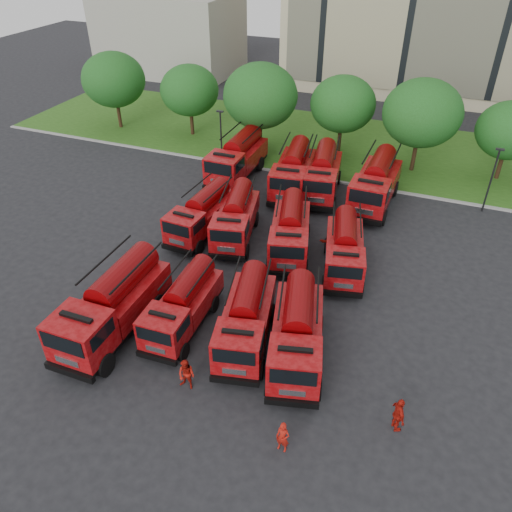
{
  "coord_description": "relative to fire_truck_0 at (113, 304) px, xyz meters",
  "views": [
    {
      "loc": [
        8.06,
        -20.31,
        19.2
      ],
      "look_at": [
        -1.05,
        2.79,
        1.8
      ],
      "focal_mm": 35.0,
      "sensor_mm": 36.0,
      "label": 1
    }
  ],
  "objects": [
    {
      "name": "ground",
      "position": [
        6.49,
        4.23,
        -1.83
      ],
      "size": [
        140.0,
        140.0,
        0.0
      ],
      "primitive_type": "plane",
      "color": "black",
      "rests_on": "ground"
    },
    {
      "name": "lawn",
      "position": [
        6.49,
        30.23,
        -1.77
      ],
      "size": [
        70.0,
        16.0,
        0.12
      ],
      "primitive_type": "cube",
      "color": "#224C14",
      "rests_on": "ground"
    },
    {
      "name": "curb",
      "position": [
        6.49,
        22.13,
        -1.76
      ],
      "size": [
        70.0,
        0.3,
        0.14
      ],
      "primitive_type": "cube",
      "color": "gray",
      "rests_on": "ground"
    },
    {
      "name": "side_building",
      "position": [
        -23.51,
        48.23,
        3.17
      ],
      "size": [
        18.0,
        12.0,
        10.0
      ],
      "primitive_type": "cube",
      "color": "gray",
      "rests_on": "ground"
    },
    {
      "name": "tree_0",
      "position": [
        -17.51,
        26.23,
        3.18
      ],
      "size": [
        6.3,
        6.3,
        7.7
      ],
      "color": "#382314",
      "rests_on": "ground"
    },
    {
      "name": "tree_1",
      "position": [
        -9.51,
        27.23,
        2.72
      ],
      "size": [
        5.71,
        5.71,
        6.98
      ],
      "color": "#382314",
      "rests_on": "ground"
    },
    {
      "name": "tree_2",
      "position": [
        -1.51,
        25.73,
        3.52
      ],
      "size": [
        6.72,
        6.72,
        8.22
      ],
      "color": "#382314",
      "rests_on": "ground"
    },
    {
      "name": "tree_3",
      "position": [
        5.49,
        28.23,
        2.85
      ],
      "size": [
        5.88,
        5.88,
        7.19
      ],
      "color": "#382314",
      "rests_on": "ground"
    },
    {
      "name": "tree_4",
      "position": [
        12.49,
        26.73,
        3.39
      ],
      "size": [
        6.55,
        6.55,
        8.01
      ],
      "color": "#382314",
      "rests_on": "ground"
    },
    {
      "name": "tree_5",
      "position": [
        19.49,
        27.73,
        2.51
      ],
      "size": [
        5.46,
        5.46,
        6.68
      ],
      "color": "#382314",
      "rests_on": "ground"
    },
    {
      "name": "lamp_post_0",
      "position": [
        -3.51,
        21.43,
        1.06
      ],
      "size": [
        0.6,
        0.25,
        5.11
      ],
      "color": "black",
      "rests_on": "ground"
    },
    {
      "name": "lamp_post_1",
      "position": [
        18.49,
        21.43,
        1.06
      ],
      "size": [
        0.6,
        0.25,
        5.11
      ],
      "color": "black",
      "rests_on": "ground"
    },
    {
      "name": "fire_truck_0",
      "position": [
        0.0,
        0.0,
        0.0
      ],
      "size": [
        2.99,
        8.03,
        3.64
      ],
      "rotation": [
        0.0,
        0.0,
        0.0
      ],
      "color": "black",
      "rests_on": "ground"
    },
    {
      "name": "fire_truck_1",
      "position": [
        3.28,
        1.69,
        -0.35
      ],
      "size": [
        2.59,
        6.56,
        2.95
      ],
      "rotation": [
        0.0,
        0.0,
        0.04
      ],
      "color": "black",
      "rests_on": "ground"
    },
    {
      "name": "fire_truck_2",
      "position": [
        6.91,
        1.88,
        -0.26
      ],
      "size": [
        3.83,
        7.24,
        3.14
      ],
      "rotation": [
        0.0,
        0.0,
        0.22
      ],
      "color": "black",
      "rests_on": "ground"
    },
    {
      "name": "fire_truck_3",
      "position": [
        9.74,
        1.76,
        -0.19
      ],
      "size": [
        4.18,
        7.58,
        3.27
      ],
      "rotation": [
        0.0,
        0.0,
        0.25
      ],
      "color": "black",
      "rests_on": "ground"
    },
    {
      "name": "fire_truck_4",
      "position": [
        -0.15,
        10.77,
        -0.29
      ],
      "size": [
        2.79,
        6.89,
        3.08
      ],
      "rotation": [
        0.0,
        0.0,
        -0.06
      ],
      "color": "black",
      "rests_on": "ground"
    },
    {
      "name": "fire_truck_5",
      "position": [
        2.31,
        11.14,
        -0.24
      ],
      "size": [
        3.87,
        7.3,
        3.16
      ],
      "rotation": [
        0.0,
        0.0,
        0.23
      ],
      "color": "black",
      "rests_on": "ground"
    },
    {
      "name": "fire_truck_6",
      "position": [
        6.37,
        10.82,
        -0.22
      ],
      "size": [
        4.15,
        7.44,
        3.21
      ],
      "rotation": [
        0.0,
        0.0,
        0.26
      ],
      "color": "black",
      "rests_on": "ground"
    },
    {
      "name": "fire_truck_7",
      "position": [
        10.21,
        10.15,
        -0.29
      ],
      "size": [
        3.75,
        7.07,
        3.06
      ],
      "rotation": [
        0.0,
        0.0,
        0.23
      ],
      "color": "black",
      "rests_on": "ground"
    },
    {
      "name": "fire_truck_8",
      "position": [
        -1.34,
        19.94,
        -0.01
      ],
      "size": [
        2.96,
        7.97,
        3.62
      ],
      "rotation": [
        0.0,
        0.0,
        0.0
      ],
      "color": "black",
      "rests_on": "ground"
    },
    {
      "name": "fire_truck_9",
      "position": [
        3.83,
        19.28,
        -0.06
      ],
      "size": [
        3.71,
        8.02,
        3.52
      ],
      "rotation": [
        0.0,
        0.0,
        0.14
      ],
      "color": "black",
      "rests_on": "ground"
    },
    {
      "name": "fire_truck_10",
      "position": [
        6.1,
        19.76,
        -0.09
      ],
      "size": [
        3.76,
        7.91,
        3.46
      ],
      "rotation": [
        0.0,
        0.0,
        0.16
      ],
      "color": "black",
      "rests_on": "ground"
    },
    {
      "name": "fire_truck_11",
      "position": [
        10.42,
        19.48,
        0.0
      ],
      "size": [
        3.08,
        8.08,
        3.65
      ],
      "rotation": [
        0.0,
        0.0,
        -0.02
      ],
      "color": "black",
      "rests_on": "ground"
    },
    {
      "name": "firefighter_0",
      "position": [
        10.89,
        -3.7,
        -1.83
      ],
      "size": [
        0.63,
        0.48,
        1.64
      ],
      "primitive_type": "imported",
      "rotation": [
        0.0,
        0.0,
        -0.07
      ],
      "color": "#A9150D",
      "rests_on": "ground"
    },
    {
      "name": "firefighter_1",
      "position": [
        5.5,
        -2.19,
        -1.83
      ],
      "size": [
        0.88,
        0.51,
        1.77
      ],
      "primitive_type": "imported",
      "rotation": [
        0.0,
        0.0,
        -0.05
      ],
      "color": "#A9150D",
      "rests_on": "ground"
    },
    {
      "name": "firefighter_2",
      "position": [
        15.26,
        -0.87,
        -1.83
      ],
      "size": [
        1.1,
        1.28,
        1.89
      ],
      "primitive_type": "imported",
      "rotation": [
        0.0,
        0.0,
        2.09
      ],
      "color": "#A9150D",
      "rests_on": "ground"
    },
    {
      "name": "firefighter_3",
      "position": [
        9.35,
        0.23,
        -1.83
      ],
      "size": [
        1.3,
        1.28,
        1.86
      ],
      "primitive_type": "imported",
      "rotation": [
        0.0,
        0.0,
        3.91
      ],
      "color": "#A9150D",
      "rests_on": "ground"
    },
    {
      "name": "firefighter_4",
      "position": [
        2.58,
        8.24,
        -1.83
      ],
      "size": [
        1.06,
        0.84,
        1.88
      ],
      "primitive_type": "imported",
      "rotation": [
        0.0,
        0.0,
        2.85
      ],
      "color": "black",
      "rests_on": "ground"
    },
    {
      "name": "firefighter_5",
      "position": [
        9.03,
        11.39,
        -1.83
      ],
      "size": [
        1.59,
        0.77,
        1.67
      ],
      "primitive_type": "imported",
      "rotation": [
        0.0,
        0.0,
        3.21
      ],
      "color": "#A9150D",
      "rests_on": "ground"
    }
  ]
}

